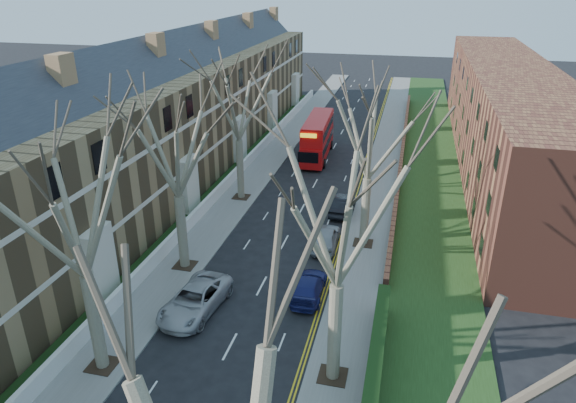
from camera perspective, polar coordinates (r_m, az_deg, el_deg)
The scene contains 16 objects.
pavement_left at distance 55.51m, azimuth -1.90°, elevation 4.87°, with size 3.00×102.00×0.12m, color slate.
pavement_right at distance 53.71m, azimuth 10.57°, elevation 3.80°, with size 3.00×102.00×0.12m, color slate.
terrace_left at distance 49.44m, azimuth -13.18°, elevation 8.48°, with size 9.70×78.00×13.60m.
flats_right at distance 56.85m, azimuth 22.95°, elevation 8.63°, with size 13.97×54.00×10.00m.
front_wall_left at distance 48.65m, azimuth -6.29°, elevation 2.62°, with size 0.30×78.00×1.00m.
grass_verge_right at distance 53.68m, azimuth 15.37°, elevation 3.43°, with size 6.00×102.00×0.06m.
tree_left_mid at distance 23.96m, azimuth -22.98°, elevation 0.84°, with size 10.50×10.50×14.71m.
tree_left_far at distance 32.09m, azimuth -12.67°, elevation 7.17°, with size 10.15×10.15×14.22m.
tree_left_dist at distance 42.76m, azimuth -5.69°, elevation 12.19°, with size 10.50×10.50×14.71m.
tree_right_mid at distance 21.48m, azimuth 5.87°, elevation 0.12°, with size 10.50×10.50×14.71m.
tree_right_far at distance 34.77m, azimuth 9.23°, elevation 8.73°, with size 10.15×10.15×14.22m.
double_decker_bus at distance 55.34m, azimuth 3.30°, elevation 6.98°, with size 2.95×10.17×4.24m.
car_left_far at distance 30.99m, azimuth -10.27°, elevation -10.68°, with size 2.60×5.63×1.56m, color #A7A8AD.
car_right_near at distance 31.92m, azimuth 2.32°, elevation -9.41°, with size 1.82×4.47×1.30m, color navy.
car_right_mid at distance 37.31m, azimuth 4.21°, elevation -3.99°, with size 1.77×4.40×1.50m, color gray.
car_right_far at distance 42.69m, azimuth 6.06°, elevation -0.35°, with size 1.52×4.37×1.44m, color black.
Camera 1 is at (8.20, -11.51, 18.19)m, focal length 32.00 mm.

